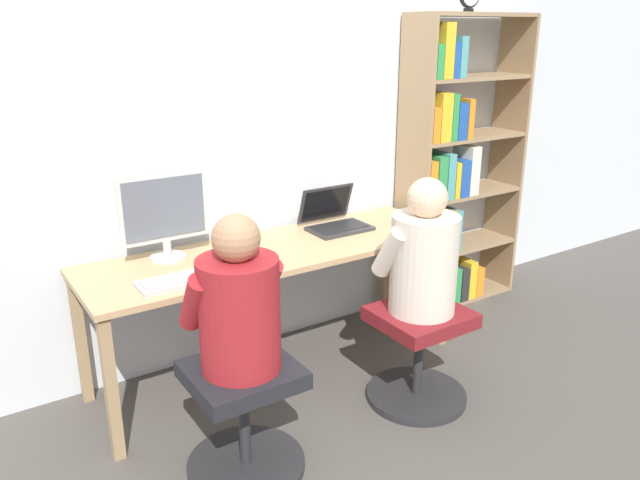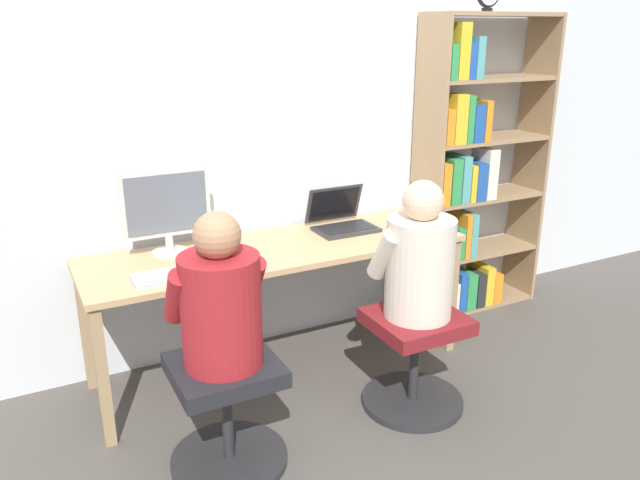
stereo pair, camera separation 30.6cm
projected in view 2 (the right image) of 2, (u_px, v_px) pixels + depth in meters
The scene contains 12 objects.
ground_plane at pixel (304, 394), 3.22m from camera, with size 14.00×14.00×0.00m, color #4C4742.
wall_back at pixel (247, 124), 3.37m from camera, with size 10.00×0.05×2.60m.
desk at pixel (278, 259), 3.27m from camera, with size 2.00×0.61×0.71m.
desktop_monitor at pixel (167, 210), 3.08m from camera, with size 0.44×0.18×0.43m.
laptop at pixel (342, 221), 3.53m from camera, with size 0.34×0.29×0.23m.
keyboard at pixel (183, 273), 2.87m from camera, with size 0.45×0.16×0.03m.
computer_mouse_by_keyboard at pixel (242, 261), 3.00m from camera, with size 0.06×0.11×0.04m.
office_chair_left at pixel (227, 410), 2.63m from camera, with size 0.51×0.51×0.49m.
office_chair_right at pixel (415, 357), 3.05m from camera, with size 0.51×0.51×0.49m.
person_at_monitor at pixel (220, 301), 2.47m from camera, with size 0.40×0.33×0.65m.
person_at_laptop at pixel (419, 259), 2.89m from camera, with size 0.39×0.34×0.66m.
bookshelf at pixel (467, 185), 3.94m from camera, with size 0.88×0.30×1.88m.
Camera 2 is at (-1.21, -2.52, 1.80)m, focal length 35.00 mm.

